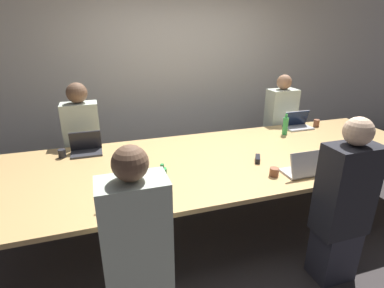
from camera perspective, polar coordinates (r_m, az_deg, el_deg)
ground_plane at (r=3.43m, az=6.47°, el=-13.68°), size 24.00×24.00×0.00m
curtain_wall at (r=4.64m, az=-2.60°, el=14.17°), size 12.00×0.06×2.80m
conference_table at (r=3.10m, az=6.98°, el=-3.19°), size 4.51×1.59×0.73m
laptop_near_midright at (r=2.85m, az=20.49°, el=-4.30°), size 0.33×0.23×0.23m
person_near_midright at (r=2.63m, az=26.77°, el=-10.55°), size 0.40×0.24×1.38m
cup_near_midright at (r=2.76m, az=15.38°, el=-5.16°), size 0.08×0.08×0.08m
laptop_near_left at (r=2.32m, az=-12.14°, el=-9.33°), size 0.33×0.23×0.23m
person_near_left at (r=1.96m, az=-10.34°, el=-20.06°), size 0.40×0.24×1.38m
bottle_near_left at (r=2.45m, az=-5.62°, el=-6.47°), size 0.07×0.07×0.22m
laptop_far_left at (r=3.34m, az=-19.52°, el=-0.52°), size 0.32×0.22×0.22m
person_far_left at (r=3.75m, az=-19.92°, el=0.05°), size 0.40×0.24×1.41m
cup_far_left at (r=3.31m, az=-23.52°, el=-1.66°), size 0.07×0.07×0.09m
laptop_far_right at (r=4.20m, az=19.38°, el=3.79°), size 0.36×0.22×0.22m
person_far_right at (r=4.48m, az=16.35°, el=3.51°), size 0.40×0.24×1.38m
cup_far_right at (r=4.36m, az=22.62°, el=3.71°), size 0.08×0.08×0.09m
bottle_far_right at (r=3.87m, az=17.35°, el=3.35°), size 0.07×0.07×0.26m
stapler at (r=3.03m, az=12.40°, el=-2.77°), size 0.11×0.15×0.05m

